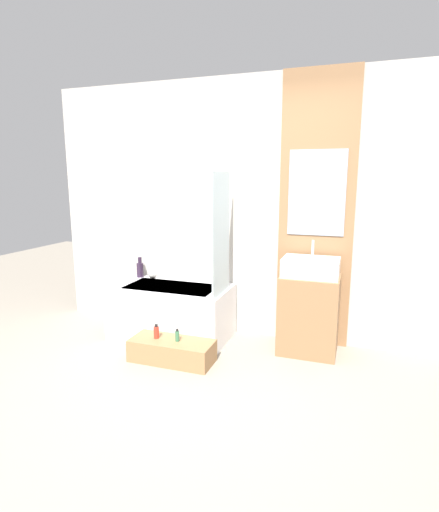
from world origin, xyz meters
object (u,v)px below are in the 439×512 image
at_px(wooden_step_bench, 172,351).
at_px(sink, 311,267).
at_px(vase_tall_dark, 140,269).
at_px(bottle_soap_secondary, 177,336).
at_px(vase_round_light, 153,274).
at_px(bathtub, 172,311).
at_px(bottle_soap_primary, 156,332).

bearing_deg(wooden_step_bench, sink, 28.70).
xyz_separation_m(wooden_step_bench, vase_tall_dark, (-0.75, 0.76, 0.53)).
relative_size(vase_tall_dark, bottle_soap_secondary, 1.97).
height_order(sink, vase_tall_dark, sink).
bearing_deg(vase_tall_dark, vase_round_light, -2.95).
relative_size(sink, vase_tall_dark, 2.25).
distance_m(sink, bottle_soap_secondary, 1.36).
relative_size(bathtub, bottle_soap_secondary, 10.37).
bearing_deg(vase_round_light, wooden_step_bench, -52.08).
relative_size(sink, bottle_soap_primary, 3.83).
bearing_deg(bottle_soap_primary, sink, 25.76).
height_order(wooden_step_bench, vase_round_light, vase_round_light).
height_order(bottle_soap_primary, bottle_soap_secondary, bottle_soap_primary).
relative_size(vase_round_light, bottle_soap_primary, 0.69).
distance_m(vase_round_light, bottle_soap_primary, 0.93).
distance_m(vase_tall_dark, bottle_soap_secondary, 1.17).
distance_m(wooden_step_bench, bottle_soap_primary, 0.22).
relative_size(vase_tall_dark, vase_round_light, 2.46).
relative_size(wooden_step_bench, bottle_soap_primary, 5.73).
xyz_separation_m(bathtub, sink, (1.37, 0.10, 0.55)).
distance_m(sink, bottle_soap_primary, 1.53).
height_order(vase_tall_dark, vase_round_light, vase_tall_dark).
bearing_deg(sink, bottle_soap_secondary, -150.04).
bearing_deg(bottle_soap_secondary, wooden_step_bench, 180.00).
height_order(wooden_step_bench, vase_tall_dark, vase_tall_dark).
xyz_separation_m(bathtub, wooden_step_bench, (0.25, -0.52, -0.17)).
bearing_deg(vase_round_light, bathtub, -34.65).
xyz_separation_m(sink, vase_round_light, (-1.71, 0.14, -0.24)).
bearing_deg(wooden_step_bench, bathtub, 115.37).
xyz_separation_m(vase_tall_dark, vase_round_light, (0.16, -0.01, -0.05)).
height_order(bathtub, vase_tall_dark, vase_tall_dark).
bearing_deg(bottle_soap_secondary, bathtub, 120.25).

